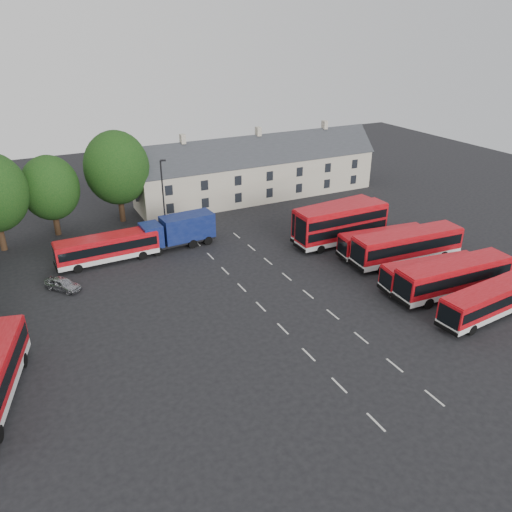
% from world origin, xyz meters
% --- Properties ---
extents(ground, '(140.00, 140.00, 0.00)m').
position_xyz_m(ground, '(0.00, 0.00, 0.00)').
color(ground, black).
rests_on(ground, ground).
extents(lane_markings, '(5.15, 33.80, 0.01)m').
position_xyz_m(lane_markings, '(2.50, 2.00, 0.01)').
color(lane_markings, beige).
rests_on(lane_markings, ground).
extents(terrace_houses, '(35.70, 7.13, 10.06)m').
position_xyz_m(terrace_houses, '(14.00, 30.00, 3.86)').
color(terrace_houses, beige).
rests_on(terrace_houses, ground).
extents(bus_row_a, '(10.49, 3.20, 2.92)m').
position_xyz_m(bus_row_a, '(16.50, -8.34, 1.76)').
color(bus_row_a, silver).
rests_on(bus_row_a, ground).
extents(bus_row_b, '(11.83, 3.32, 3.31)m').
position_xyz_m(bus_row_b, '(16.89, -3.98, 1.99)').
color(bus_row_b, silver).
rests_on(bus_row_b, ground).
extents(bus_row_c, '(10.04, 3.54, 2.78)m').
position_xyz_m(bus_row_c, '(16.03, -2.02, 1.67)').
color(bus_row_c, silver).
rests_on(bus_row_c, ground).
extents(bus_row_d, '(12.44, 3.68, 3.47)m').
position_xyz_m(bus_row_d, '(17.92, 3.28, 2.09)').
color(bus_row_d, silver).
rests_on(bus_row_d, ground).
extents(bus_row_e, '(10.18, 3.44, 2.82)m').
position_xyz_m(bus_row_e, '(16.89, 5.88, 1.70)').
color(bus_row_e, silver).
rests_on(bus_row_e, ground).
extents(bus_dd_south, '(10.95, 2.55, 4.49)m').
position_xyz_m(bus_dd_south, '(14.61, 10.33, 2.56)').
color(bus_dd_south, silver).
rests_on(bus_dd_south, ground).
extents(bus_dd_north, '(10.65, 3.32, 4.30)m').
position_xyz_m(bus_dd_north, '(14.76, 12.07, 2.45)').
color(bus_dd_north, silver).
rests_on(bus_dd_north, ground).
extents(bus_north, '(10.57, 2.72, 2.97)m').
position_xyz_m(bus_north, '(-10.17, 17.51, 1.79)').
color(bus_north, silver).
rests_on(bus_north, ground).
extents(box_truck, '(8.35, 3.04, 3.60)m').
position_xyz_m(box_truck, '(-2.10, 18.02, 2.02)').
color(box_truck, black).
rests_on(box_truck, ground).
extents(silver_car, '(3.49, 3.75, 1.25)m').
position_xyz_m(silver_car, '(-15.36, 13.25, 0.62)').
color(silver_car, '#999AA0').
rests_on(silver_car, ground).
extents(lamppost, '(0.68, 0.43, 9.87)m').
position_xyz_m(lamppost, '(-3.23, 19.17, 5.27)').
color(lamppost, black).
rests_on(lamppost, ground).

